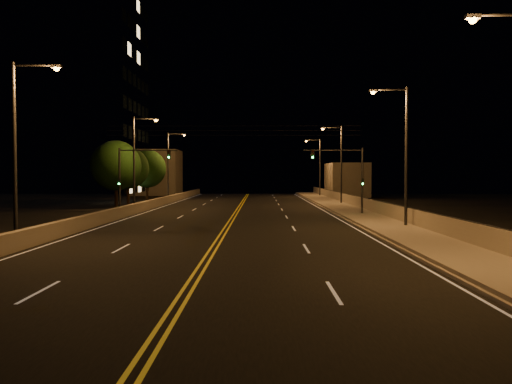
{
  "coord_description": "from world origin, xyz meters",
  "views": [
    {
      "loc": [
        2.25,
        -13.58,
        3.6
      ],
      "look_at": [
        2.0,
        18.0,
        2.5
      ],
      "focal_mm": 35.0,
      "sensor_mm": 36.0,
      "label": 1
    }
  ],
  "objects_px": {
    "streetlight_6": "(170,162)",
    "tree_0": "(116,166)",
    "streetlight_4": "(20,140)",
    "tree_2": "(147,169)",
    "streetlight_3": "(318,164)",
    "traffic_signal_left": "(131,173)",
    "tree_1": "(128,168)",
    "streetlight_2": "(339,160)",
    "streetlight_1": "(402,148)",
    "streetlight_5": "(137,157)",
    "traffic_signal_right": "(350,173)",
    "building_tower": "(48,95)"
  },
  "relations": [
    {
      "from": "tree_1",
      "to": "tree_2",
      "type": "height_order",
      "value": "tree_2"
    },
    {
      "from": "streetlight_1",
      "to": "streetlight_2",
      "type": "xyz_separation_m",
      "value": [
        0.0,
        25.94,
        0.0
      ]
    },
    {
      "from": "streetlight_2",
      "to": "streetlight_4",
      "type": "xyz_separation_m",
      "value": [
        -21.45,
        -33.35,
        0.0
      ]
    },
    {
      "from": "streetlight_3",
      "to": "traffic_signal_right",
      "type": "xyz_separation_m",
      "value": [
        -1.55,
        -36.73,
        -1.6
      ]
    },
    {
      "from": "traffic_signal_right",
      "to": "traffic_signal_left",
      "type": "relative_size",
      "value": 1.0
    },
    {
      "from": "traffic_signal_right",
      "to": "streetlight_4",
      "type": "bearing_deg",
      "value": -138.74
    },
    {
      "from": "traffic_signal_right",
      "to": "tree_1",
      "type": "height_order",
      "value": "tree_1"
    },
    {
      "from": "streetlight_4",
      "to": "tree_2",
      "type": "distance_m",
      "value": 41.97
    },
    {
      "from": "tree_2",
      "to": "building_tower",
      "type": "bearing_deg",
      "value": 178.24
    },
    {
      "from": "streetlight_3",
      "to": "tree_2",
      "type": "relative_size",
      "value": 1.32
    },
    {
      "from": "traffic_signal_left",
      "to": "tree_1",
      "type": "xyz_separation_m",
      "value": [
        -5.32,
        18.85,
        0.66
      ]
    },
    {
      "from": "traffic_signal_right",
      "to": "tree_2",
      "type": "distance_m",
      "value": 33.52
    },
    {
      "from": "streetlight_1",
      "to": "tree_0",
      "type": "bearing_deg",
      "value": 140.21
    },
    {
      "from": "streetlight_2",
      "to": "streetlight_3",
      "type": "bearing_deg",
      "value": 90.0
    },
    {
      "from": "streetlight_3",
      "to": "building_tower",
      "type": "relative_size",
      "value": 0.31
    },
    {
      "from": "streetlight_2",
      "to": "traffic_signal_right",
      "type": "bearing_deg",
      "value": -95.57
    },
    {
      "from": "streetlight_1",
      "to": "streetlight_6",
      "type": "bearing_deg",
      "value": 121.57
    },
    {
      "from": "streetlight_1",
      "to": "streetlight_3",
      "type": "bearing_deg",
      "value": 90.0
    },
    {
      "from": "streetlight_5",
      "to": "traffic_signal_right",
      "type": "bearing_deg",
      "value": -18.13
    },
    {
      "from": "streetlight_2",
      "to": "traffic_signal_left",
      "type": "relative_size",
      "value": 1.58
    },
    {
      "from": "building_tower",
      "to": "tree_0",
      "type": "distance_m",
      "value": 21.8
    },
    {
      "from": "streetlight_3",
      "to": "tree_2",
      "type": "bearing_deg",
      "value": -153.3
    },
    {
      "from": "streetlight_3",
      "to": "traffic_signal_left",
      "type": "height_order",
      "value": "streetlight_3"
    },
    {
      "from": "streetlight_2",
      "to": "building_tower",
      "type": "distance_m",
      "value": 39.98
    },
    {
      "from": "traffic_signal_right",
      "to": "tree_0",
      "type": "distance_m",
      "value": 25.41
    },
    {
      "from": "streetlight_3",
      "to": "building_tower",
      "type": "height_order",
      "value": "building_tower"
    },
    {
      "from": "traffic_signal_right",
      "to": "tree_0",
      "type": "relative_size",
      "value": 0.81
    },
    {
      "from": "streetlight_5",
      "to": "streetlight_2",
      "type": "bearing_deg",
      "value": 23.6
    },
    {
      "from": "streetlight_1",
      "to": "streetlight_6",
      "type": "height_order",
      "value": "same"
    },
    {
      "from": "traffic_signal_left",
      "to": "tree_0",
      "type": "relative_size",
      "value": 0.81
    },
    {
      "from": "streetlight_5",
      "to": "tree_1",
      "type": "bearing_deg",
      "value": 108.67
    },
    {
      "from": "streetlight_2",
      "to": "streetlight_5",
      "type": "height_order",
      "value": "same"
    },
    {
      "from": "streetlight_3",
      "to": "traffic_signal_left",
      "type": "relative_size",
      "value": 1.58
    },
    {
      "from": "streetlight_1",
      "to": "tree_0",
      "type": "relative_size",
      "value": 1.28
    },
    {
      "from": "streetlight_4",
      "to": "streetlight_6",
      "type": "xyz_separation_m",
      "value": [
        0.0,
        42.31,
        0.0
      ]
    },
    {
      "from": "streetlight_4",
      "to": "tree_0",
      "type": "distance_m",
      "value": 28.15
    },
    {
      "from": "streetlight_2",
      "to": "traffic_signal_left",
      "type": "xyz_separation_m",
      "value": [
        -20.3,
        -15.89,
        -1.6
      ]
    },
    {
      "from": "streetlight_5",
      "to": "building_tower",
      "type": "distance_m",
      "value": 26.2
    },
    {
      "from": "streetlight_4",
      "to": "tree_1",
      "type": "height_order",
      "value": "streetlight_4"
    },
    {
      "from": "streetlight_4",
      "to": "streetlight_6",
      "type": "distance_m",
      "value": 42.31
    },
    {
      "from": "streetlight_6",
      "to": "tree_0",
      "type": "relative_size",
      "value": 1.28
    },
    {
      "from": "streetlight_6",
      "to": "traffic_signal_left",
      "type": "relative_size",
      "value": 1.58
    },
    {
      "from": "streetlight_4",
      "to": "tree_0",
      "type": "height_order",
      "value": "streetlight_4"
    },
    {
      "from": "tree_2",
      "to": "tree_0",
      "type": "bearing_deg",
      "value": -90.59
    },
    {
      "from": "streetlight_6",
      "to": "tree_1",
      "type": "height_order",
      "value": "streetlight_6"
    },
    {
      "from": "streetlight_2",
      "to": "tree_1",
      "type": "height_order",
      "value": "streetlight_2"
    },
    {
      "from": "streetlight_1",
      "to": "streetlight_4",
      "type": "xyz_separation_m",
      "value": [
        -21.45,
        -7.41,
        0.0
      ]
    },
    {
      "from": "tree_1",
      "to": "streetlight_4",
      "type": "bearing_deg",
      "value": -83.45
    },
    {
      "from": "streetlight_1",
      "to": "streetlight_6",
      "type": "distance_m",
      "value": 40.97
    },
    {
      "from": "streetlight_4",
      "to": "streetlight_6",
      "type": "relative_size",
      "value": 1.0
    }
  ]
}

